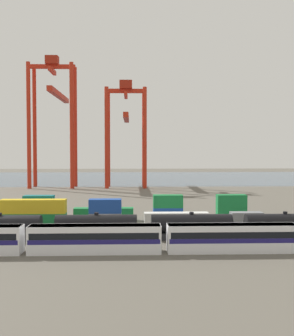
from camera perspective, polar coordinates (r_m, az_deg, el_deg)
name	(u,v)px	position (r m, az deg, el deg)	size (l,w,h in m)	color
ground_plane	(113,202)	(117.48, -4.68, -4.60)	(420.00, 420.00, 0.00)	#5B564C
harbour_water	(122,178)	(219.94, -3.44, -1.32)	(400.00, 110.00, 0.01)	#384C60
passenger_train	(95,238)	(59.69, -7.08, -9.40)	(57.04, 3.14, 3.90)	silver
freight_tank_row	(144,227)	(67.94, -0.39, -7.98)	(58.92, 2.94, 4.40)	#232326
shipping_container_1	(33,220)	(81.58, -15.20, -6.87)	(12.10, 2.44, 2.60)	#197538
shipping_container_2	(33,206)	(81.20, -15.22, -5.06)	(12.10, 2.44, 2.60)	gold
shipping_container_3	(105,220)	(79.62, -5.70, -7.02)	(6.04, 2.44, 2.60)	slate
shipping_container_4	(105,206)	(79.24, -5.71, -5.17)	(6.04, 2.44, 2.60)	#1C4299
shipping_container_5	(176,219)	(79.90, 4.01, -6.98)	(12.10, 2.44, 2.60)	silver
shipping_container_6	(246,219)	(82.37, 13.38, -6.76)	(6.04, 2.44, 2.60)	slate
shipping_container_10	(39,214)	(88.38, -14.49, -6.15)	(6.04, 2.44, 2.60)	silver
shipping_container_11	(39,202)	(88.03, -14.51, -4.47)	(6.04, 2.44, 2.60)	#146066
shipping_container_12	(104,214)	(86.51, -5.90, -6.27)	(12.10, 2.44, 2.60)	#197538
shipping_container_13	(168,214)	(86.63, 2.86, -6.24)	(6.04, 2.44, 2.60)	#1C4299
shipping_container_14	(168,201)	(86.27, 2.86, -4.54)	(6.04, 2.44, 2.60)	#197538
shipping_container_15	(231,213)	(88.71, 11.40, -6.08)	(6.04, 2.44, 2.60)	#197538
shipping_container_16	(231,201)	(88.37, 11.41, -4.42)	(6.04, 2.44, 2.60)	#197538
gantry_crane_west	(54,109)	(169.68, -12.52, 7.90)	(17.58, 41.40, 50.37)	red
gantry_crane_central	(126,124)	(165.52, -2.88, 6.02)	(15.90, 33.47, 41.25)	red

